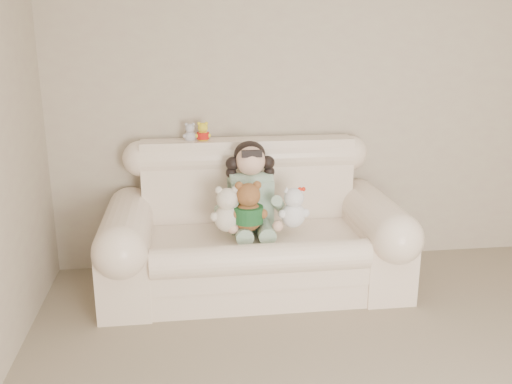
{
  "coord_description": "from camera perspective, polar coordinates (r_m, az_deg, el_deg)",
  "views": [
    {
      "loc": [
        -1.26,
        -1.67,
        1.79
      ],
      "look_at": [
        -0.78,
        1.9,
        0.75
      ],
      "focal_mm": 39.16,
      "sensor_mm": 36.0,
      "label": 1
    }
  ],
  "objects": [
    {
      "name": "seated_child",
      "position": [
        3.92,
        -0.56,
        0.63
      ],
      "size": [
        0.43,
        0.51,
        0.65
      ],
      "primitive_type": null,
      "rotation": [
        0.0,
        0.0,
        0.1
      ],
      "color": "#367647",
      "rests_on": "sofa"
    },
    {
      "name": "sofa",
      "position": [
        3.91,
        -0.19,
        -2.91
      ],
      "size": [
        2.1,
        0.95,
        1.03
      ],
      "primitive_type": null,
      "color": "#FFE9CD",
      "rests_on": "floor"
    },
    {
      "name": "cream_teddy",
      "position": [
        3.7,
        -2.96,
        -1.31
      ],
      "size": [
        0.28,
        0.25,
        0.36
      ],
      "primitive_type": null,
      "rotation": [
        0.0,
        0.0,
        0.33
      ],
      "color": "white",
      "rests_on": "sofa"
    },
    {
      "name": "brown_teddy",
      "position": [
        3.7,
        -0.8,
        -1.0
      ],
      "size": [
        0.27,
        0.22,
        0.4
      ],
      "primitive_type": null,
      "rotation": [
        0.0,
        0.0,
        0.07
      ],
      "color": "brown",
      "rests_on": "sofa"
    },
    {
      "name": "wall_back",
      "position": [
        4.39,
        9.29,
        9.49
      ],
      "size": [
        4.5,
        0.0,
        4.5
      ],
      "primitive_type": "plane",
      "rotation": [
        1.57,
        0.0,
        0.0
      ],
      "color": "#C2B89A",
      "rests_on": "ground"
    },
    {
      "name": "grey_mini_plush",
      "position": [
        4.09,
        -6.76,
        6.21
      ],
      "size": [
        0.12,
        0.1,
        0.17
      ],
      "primitive_type": null,
      "rotation": [
        0.0,
        0.0,
        0.15
      ],
      "color": "silver",
      "rests_on": "sofa"
    },
    {
      "name": "white_cat",
      "position": [
        3.79,
        3.87,
        -1.13
      ],
      "size": [
        0.24,
        0.2,
        0.34
      ],
      "primitive_type": null,
      "rotation": [
        0.0,
        0.0,
        0.19
      ],
      "color": "white",
      "rests_on": "sofa"
    },
    {
      "name": "yellow_mini_bear",
      "position": [
        4.08,
        -5.45,
        6.29
      ],
      "size": [
        0.13,
        0.1,
        0.18
      ],
      "primitive_type": null,
      "rotation": [
        0.0,
        0.0,
        -0.14
      ],
      "color": "yellow",
      "rests_on": "sofa"
    }
  ]
}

